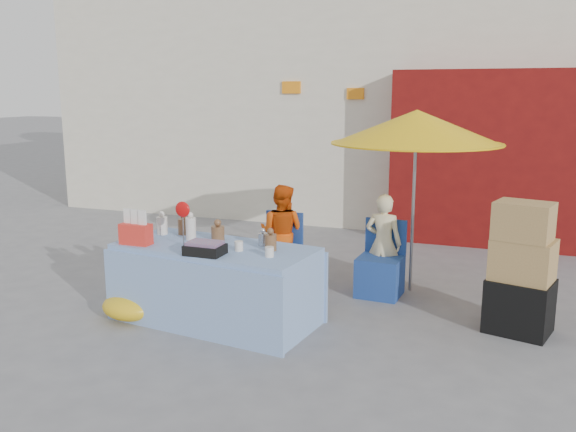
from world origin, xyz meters
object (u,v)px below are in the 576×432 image
at_px(chair_left, 278,263).
at_px(box_stack, 521,273).
at_px(vendor_orange, 282,233).
at_px(chair_right, 380,273).
at_px(market_table, 215,283).
at_px(vendor_beige, 383,243).
at_px(umbrella, 417,128).

xyz_separation_m(chair_left, box_stack, (2.73, -0.62, 0.33)).
xyz_separation_m(chair_left, vendor_orange, (-0.00, 0.13, 0.34)).
bearing_deg(chair_right, box_stack, -19.24).
distance_m(market_table, box_stack, 2.98).
relative_size(chair_right, box_stack, 0.66).
bearing_deg(chair_left, box_stack, -9.33).
distance_m(market_table, vendor_beige, 2.06).
relative_size(market_table, chair_left, 2.53).
distance_m(market_table, chair_right, 1.96).
bearing_deg(vendor_beige, chair_right, 93.80).
bearing_deg(box_stack, chair_left, 167.27).
relative_size(chair_left, box_stack, 0.66).
relative_size(vendor_beige, box_stack, 0.90).
bearing_deg(chair_left, market_table, -92.81).
height_order(chair_left, vendor_orange, vendor_orange).
xyz_separation_m(chair_right, box_stack, (1.48, -0.62, 0.33)).
bearing_deg(vendor_orange, box_stack, 168.02).
bearing_deg(market_table, chair_right, 51.69).
xyz_separation_m(market_table, vendor_beige, (1.40, 1.50, 0.17)).
xyz_separation_m(market_table, chair_right, (1.40, 1.36, -0.15)).
height_order(chair_left, umbrella, umbrella).
bearing_deg(vendor_beige, vendor_orange, 3.40).
relative_size(market_table, vendor_orange, 1.80).
bearing_deg(box_stack, market_table, -165.41).
xyz_separation_m(chair_left, umbrella, (1.55, 0.28, 1.64)).
height_order(market_table, umbrella, umbrella).
xyz_separation_m(market_table, vendor_orange, (0.15, 1.50, 0.19)).
relative_size(market_table, vendor_beige, 1.86).
xyz_separation_m(chair_right, umbrella, (0.30, 0.28, 1.64)).
xyz_separation_m(market_table, box_stack, (2.88, 0.75, 0.19)).
bearing_deg(vendor_orange, chair_right, 177.27).
relative_size(umbrella, box_stack, 1.63).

